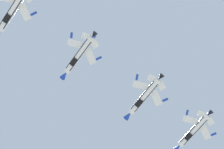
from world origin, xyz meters
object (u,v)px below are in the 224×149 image
object	(u,v)px
fighter_jet_left_wing	(79,56)
fighter_jet_right_wing	(144,97)
fighter_jet_left_outer	(193,131)
fighter_jet_lead	(12,12)

from	to	relation	value
fighter_jet_left_wing	fighter_jet_right_wing	size ratio (longest dim) A/B	1.00
fighter_jet_right_wing	fighter_jet_left_outer	bearing A→B (deg)	4.84
fighter_jet_left_outer	fighter_jet_lead	bearing A→B (deg)	-178.36
fighter_jet_right_wing	fighter_jet_lead	bearing A→B (deg)	-179.88
fighter_jet_lead	fighter_jet_right_wing	size ratio (longest dim) A/B	1.00
fighter_jet_left_outer	fighter_jet_right_wing	bearing A→B (deg)	-175.16
fighter_jet_right_wing	fighter_jet_left_outer	xyz separation A→B (m)	(18.95, 1.21, 2.73)
fighter_jet_lead	fighter_jet_right_wing	distance (m)	39.82
fighter_jet_lead	fighter_jet_left_wing	world-z (taller)	fighter_jet_left_wing
fighter_jet_lead	fighter_jet_left_outer	size ratio (longest dim) A/B	1.00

